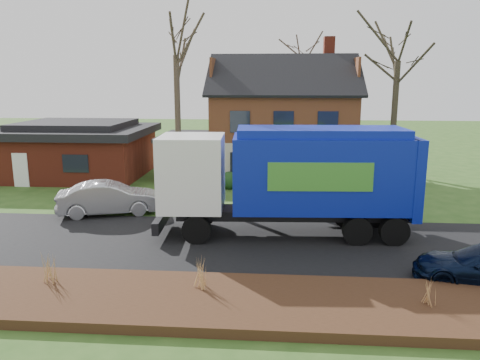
{
  "coord_description": "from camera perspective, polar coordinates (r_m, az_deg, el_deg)",
  "views": [
    {
      "loc": [
        1.58,
        -17.73,
        6.46
      ],
      "look_at": [
        0.01,
        2.5,
        2.1
      ],
      "focal_mm": 35.0,
      "sensor_mm": 36.0,
      "label": 1
    }
  ],
  "objects": [
    {
      "name": "grass_clump_west",
      "position": [
        15.85,
        -22.4,
        -9.78
      ],
      "size": [
        0.37,
        0.31,
        0.98
      ],
      "color": "#AB834B",
      "rests_on": "mulch_verge"
    },
    {
      "name": "ranch_house",
      "position": [
        33.92,
        -19.24,
        3.58
      ],
      "size": [
        9.8,
        8.2,
        3.7
      ],
      "color": "maroon",
      "rests_on": "ground"
    },
    {
      "name": "grass_clump_east",
      "position": [
        14.34,
        21.88,
        -12.5
      ],
      "size": [
        0.32,
        0.26,
        0.79
      ],
      "color": "#AA794B",
      "rests_on": "mulch_verge"
    },
    {
      "name": "tree_front_east",
      "position": [
        28.53,
        18.86,
        16.03
      ],
      "size": [
        3.86,
        3.86,
        10.71
      ],
      "color": "#393122",
      "rests_on": "ground"
    },
    {
      "name": "silver_sedan",
      "position": [
        23.7,
        -15.66,
        -2.14
      ],
      "size": [
        5.14,
        3.07,
        1.6
      ],
      "primitive_type": "imported",
      "rotation": [
        0.0,
        0.0,
        1.88
      ],
      "color": "#A1A3A8",
      "rests_on": "ground"
    },
    {
      "name": "ground",
      "position": [
        18.93,
        -0.61,
        -7.82
      ],
      "size": [
        120.0,
        120.0,
        0.0
      ],
      "primitive_type": "plane",
      "color": "#2B4E1A",
      "rests_on": "ground"
    },
    {
      "name": "tree_front_west",
      "position": [
        25.99,
        -7.88,
        17.33
      ],
      "size": [
        3.62,
        3.62,
        10.76
      ],
      "color": "#453729",
      "rests_on": "ground"
    },
    {
      "name": "road",
      "position": [
        18.93,
        -0.61,
        -7.79
      ],
      "size": [
        80.0,
        7.0,
        0.02
      ],
      "primitive_type": "cube",
      "color": "black",
      "rests_on": "ground"
    },
    {
      "name": "main_house",
      "position": [
        31.73,
        4.31,
        7.7
      ],
      "size": [
        12.95,
        8.95,
        9.26
      ],
      "color": "#C0B29B",
      "rests_on": "ground"
    },
    {
      "name": "mulch_verge",
      "position": [
        14.03,
        -2.58,
        -14.61
      ],
      "size": [
        80.0,
        3.5,
        0.3
      ],
      "primitive_type": "cube",
      "color": "#311D10",
      "rests_on": "ground"
    },
    {
      "name": "grass_clump_mid",
      "position": [
        14.34,
        -4.7,
        -11.17
      ],
      "size": [
        0.36,
        0.29,
        0.99
      ],
      "color": "tan",
      "rests_on": "mulch_verge"
    },
    {
      "name": "tree_back",
      "position": [
        39.79,
        7.65,
        16.02
      ],
      "size": [
        3.5,
        3.5,
        11.07
      ],
      "color": "#3C2E24",
      "rests_on": "ground"
    },
    {
      "name": "garbage_truck",
      "position": [
        19.47,
        6.38,
        0.7
      ],
      "size": [
        10.76,
        3.39,
        4.55
      ],
      "rotation": [
        0.0,
        0.0,
        0.05
      ],
      "color": "black",
      "rests_on": "ground"
    }
  ]
}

